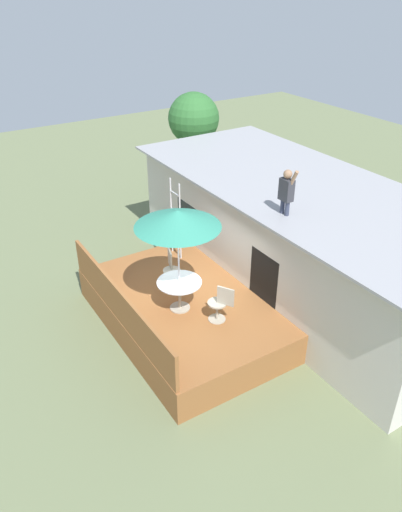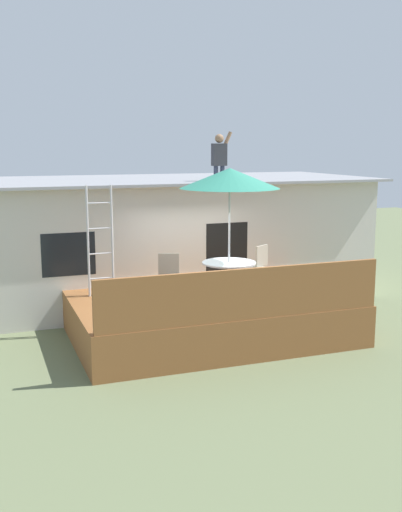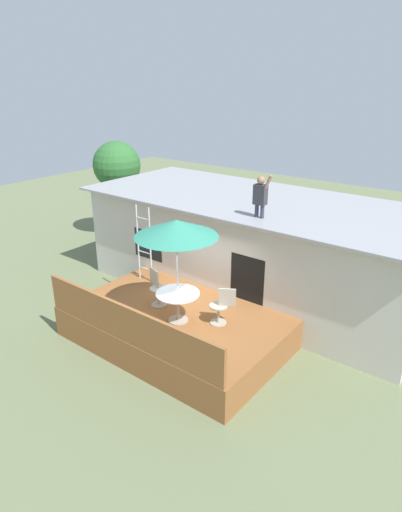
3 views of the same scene
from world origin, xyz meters
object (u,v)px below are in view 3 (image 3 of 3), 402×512
patio_table (178,299)px  patio_umbrella (176,228)px  patio_chair_left (157,288)px  patio_chair_right (222,306)px  person_figure (261,194)px  step_ladder (144,244)px  backyard_tree (117,166)px

patio_table → patio_umbrella: bearing=0.0°
patio_table → patio_chair_left: size_ratio=1.13×
patio_umbrella → patio_chair_right: 2.16m
person_figure → step_ladder: bearing=-158.9°
patio_umbrella → backyard_tree: bearing=146.5°
person_figure → patio_chair_right: person_figure is taller
patio_chair_left → backyard_tree: size_ratio=0.23×
step_ladder → patio_chair_left: size_ratio=2.39×
backyard_tree → patio_chair_left: bearing=-35.5°
patio_table → step_ladder: bearing=152.1°
patio_umbrella → person_figure: bearing=72.5°
step_ladder → backyard_tree: backyard_tree is taller
step_ladder → patio_chair_left: (1.27, -0.87, -0.64)m
patio_chair_right → backyard_tree: backyard_tree is taller
patio_table → person_figure: size_ratio=0.94×
step_ladder → backyard_tree: bearing=144.1°
step_ladder → backyard_tree: size_ratio=0.56×
patio_umbrella → backyard_tree: size_ratio=0.64×
patio_table → person_figure: 3.29m
patio_umbrella → patio_chair_left: (-0.98, 0.33, -1.89)m
patio_table → patio_umbrella: (0.00, 0.00, 1.76)m
step_ladder → patio_chair_left: bearing=-34.3°
patio_chair_left → patio_chair_right: (1.87, 0.21, 0.00)m
patio_chair_right → backyard_tree: (-8.17, 4.28, 1.71)m
person_figure → patio_chair_left: (-1.72, -2.02, -2.31)m
person_figure → patio_chair_left: person_figure is taller
patio_chair_left → backyard_tree: backyard_tree is taller
patio_chair_left → patio_table: bearing=0.0°
patio_umbrella → person_figure: size_ratio=2.29×
patio_table → backyard_tree: 8.87m
patio_umbrella → patio_chair_right: (0.89, 0.54, -1.89)m
patio_table → patio_chair_left: bearing=161.7°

